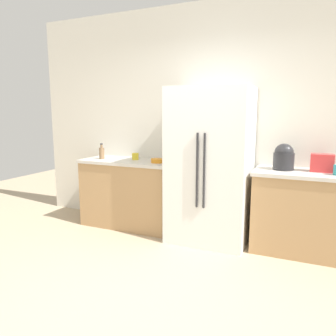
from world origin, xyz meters
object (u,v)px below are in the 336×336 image
refrigerator (210,166)px  bowl_a (157,161)px  rice_cooker (284,157)px  bottle_a (102,153)px  cup_c (135,156)px  toaster (322,163)px

refrigerator → bowl_a: (-0.69, -0.00, 0.02)m
refrigerator → rice_cooker: refrigerator is taller
bottle_a → bowl_a: bearing=-0.7°
bottle_a → cup_c: (0.46, 0.12, -0.04)m
bowl_a → rice_cooker: bearing=4.0°
refrigerator → bottle_a: bearing=179.7°
refrigerator → cup_c: 1.09m
refrigerator → bottle_a: refrigerator is taller
toaster → bottle_a: 2.74m
rice_cooker → bowl_a: 1.51m
cup_c → bowl_a: bearing=-18.3°
toaster → rice_cooker: rice_cooker is taller
refrigerator → rice_cooker: bearing=7.1°
refrigerator → rice_cooker: size_ratio=6.26×
refrigerator → cup_c: size_ratio=20.24×
bottle_a → toaster: bearing=2.5°
cup_c → bowl_a: cup_c is taller
rice_cooker → toaster: bearing=3.9°
refrigerator → bowl_a: 0.69m
bottle_a → bowl_a: (0.85, -0.01, -0.06)m
bottle_a → cup_c: 0.48m
toaster → bowl_a: toaster is taller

